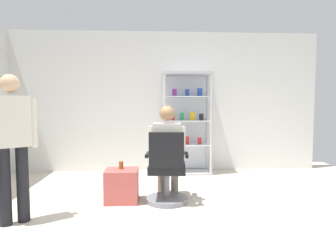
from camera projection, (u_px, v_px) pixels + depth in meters
The scene contains 8 objects.
ground_plane at pixel (179, 238), 2.86m from camera, with size 7.20×7.20×0.00m, color beige.
back_wall at pixel (165, 102), 5.75m from camera, with size 6.00×0.10×2.70m, color silver.
display_cabinet_main at pixel (187, 122), 5.56m from camera, with size 0.90×0.45×1.90m.
office_chair at pixel (167, 174), 3.85m from camera, with size 0.58×0.56×0.96m.
seated_shopkeeper at pixel (167, 148), 3.99m from camera, with size 0.51×0.59×1.29m.
storage_crate at pixel (122, 186), 3.93m from camera, with size 0.43×0.38×0.44m, color #B24C47.
tea_glass at pixel (121, 165), 3.95m from camera, with size 0.06×0.06×0.10m, color brown.
standing_customer at pixel (12, 139), 3.16m from camera, with size 0.45×0.38×1.63m.
Camera 1 is at (-0.26, -2.76, 1.31)m, focal length 31.31 mm.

